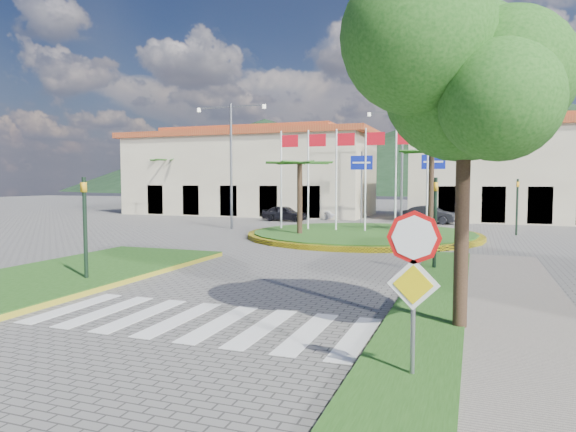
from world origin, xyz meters
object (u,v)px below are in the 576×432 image
(stop_sign, at_px, (414,268))
(car_dark_a, at_px, (285,213))
(deciduous_tree, at_px, (465,74))
(car_dark_b, at_px, (430,215))
(roundabout_island, at_px, (363,234))
(white_van, at_px, (321,212))

(stop_sign, xyz_separation_m, car_dark_a, (-12.90, 29.17, -1.19))
(deciduous_tree, xyz_separation_m, car_dark_b, (-2.80, 27.66, -4.54))
(roundabout_island, height_order, stop_sign, roundabout_island)
(stop_sign, distance_m, car_dark_b, 30.79)
(stop_sign, bearing_deg, white_van, 108.68)
(roundabout_island, distance_m, car_dark_a, 12.15)
(car_dark_a, xyz_separation_m, car_dark_b, (10.70, 1.53, 0.04))
(roundabout_island, height_order, deciduous_tree, deciduous_tree)
(stop_sign, height_order, deciduous_tree, deciduous_tree)
(white_van, xyz_separation_m, car_dark_b, (8.85, -1.99, 0.10))
(white_van, bearing_deg, deciduous_tree, -139.65)
(car_dark_a, bearing_deg, roundabout_island, -134.29)
(deciduous_tree, distance_m, car_dark_a, 29.77)
(deciduous_tree, bearing_deg, stop_sign, -101.18)
(deciduous_tree, distance_m, white_van, 32.19)
(deciduous_tree, relative_size, car_dark_a, 1.93)
(deciduous_tree, height_order, car_dark_a, deciduous_tree)
(stop_sign, xyz_separation_m, white_van, (-11.05, 32.69, -1.25))
(roundabout_island, bearing_deg, car_dark_a, 131.24)
(roundabout_island, height_order, white_van, roundabout_island)
(stop_sign, distance_m, car_dark_a, 31.92)
(roundabout_island, distance_m, car_dark_b, 11.00)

